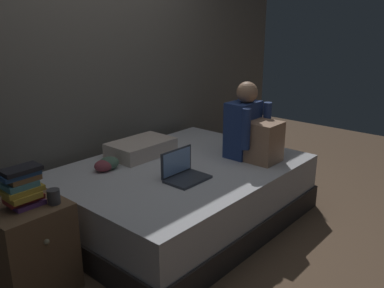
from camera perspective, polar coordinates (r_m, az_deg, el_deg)
name	(u,v)px	position (r m, az deg, el deg)	size (l,w,h in m)	color
ground_plane	(194,241)	(3.21, 0.22, -13.51)	(8.00, 8.00, 0.00)	brown
wall_back	(89,54)	(3.67, -14.41, 12.17)	(5.60, 0.10, 2.70)	slate
bed	(182,193)	(3.41, -1.40, -6.97)	(2.00, 1.50, 0.49)	#332D2B
nightstand	(30,248)	(2.76, -21.96, -13.47)	(0.44, 0.46, 0.59)	brown
person_sitting	(252,130)	(3.45, 8.42, 1.98)	(0.39, 0.44, 0.66)	navy
laptop	(183,172)	(3.02, -1.27, -3.98)	(0.32, 0.23, 0.22)	#333842
pillow	(141,148)	(3.57, -7.21, -0.55)	(0.56, 0.36, 0.13)	beige
book_stack	(22,187)	(2.58, -22.91, -5.59)	(0.23, 0.17, 0.24)	#703D84
mug	(54,197)	(2.57, -18.99, -7.05)	(0.08, 0.08, 0.09)	#3D3D42
clothes_pile	(107,164)	(3.28, -11.99, -2.80)	(0.22, 0.15, 0.10)	#4C6B56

